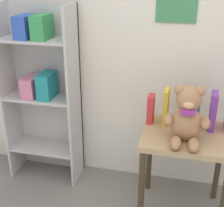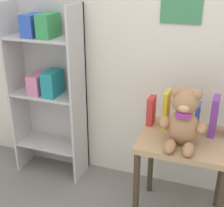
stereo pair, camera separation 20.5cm
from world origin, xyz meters
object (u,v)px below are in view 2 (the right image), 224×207
(bookshelf_side, at_px, (49,83))
(teddy_bear, at_px, (183,120))
(book_standing_red, at_px, (151,111))
(book_standing_orange, at_px, (182,110))
(display_table, at_px, (184,153))
(book_standing_purple, at_px, (214,116))
(book_standing_blue, at_px, (197,118))
(book_standing_yellow, at_px, (166,109))

(bookshelf_side, bearing_deg, teddy_bear, -17.60)
(book_standing_red, xyz_separation_m, book_standing_orange, (0.20, 0.00, 0.03))
(teddy_bear, bearing_deg, book_standing_orange, 99.69)
(book_standing_red, bearing_deg, teddy_bear, -39.92)
(display_table, bearing_deg, book_standing_purple, 35.64)
(bookshelf_side, xyz_separation_m, teddy_bear, (1.07, -0.34, 0.02))
(bookshelf_side, distance_m, book_standing_orange, 1.05)
(display_table, bearing_deg, bookshelf_side, 167.16)
(book_standing_red, height_order, book_standing_purple, book_standing_purple)
(book_standing_purple, bearing_deg, display_table, -141.58)
(book_standing_red, xyz_separation_m, book_standing_blue, (0.30, -0.00, -0.00))
(book_standing_orange, xyz_separation_m, book_standing_purple, (0.20, -0.01, -0.00))
(display_table, relative_size, book_standing_red, 3.27)
(book_standing_orange, bearing_deg, book_standing_yellow, -178.48)
(teddy_bear, height_order, book_standing_orange, teddy_bear)
(bookshelf_side, bearing_deg, display_table, -12.84)
(teddy_bear, bearing_deg, book_standing_yellow, 123.04)
(bookshelf_side, bearing_deg, book_standing_blue, -6.86)
(book_standing_red, relative_size, book_standing_purple, 0.77)
(bookshelf_side, xyz_separation_m, book_standing_yellow, (0.94, -0.13, -0.02))
(book_standing_red, height_order, book_standing_yellow, book_standing_yellow)
(book_standing_yellow, bearing_deg, book_standing_purple, 1.12)
(book_standing_yellow, bearing_deg, teddy_bear, -54.33)
(book_standing_orange, height_order, book_standing_blue, book_standing_orange)
(display_table, height_order, book_standing_orange, book_standing_orange)
(bookshelf_side, xyz_separation_m, book_standing_purple, (1.23, -0.14, -0.02))
(bookshelf_side, bearing_deg, book_standing_purple, -6.55)
(book_standing_red, distance_m, book_standing_purple, 0.40)
(display_table, bearing_deg, book_standing_yellow, 142.42)
(bookshelf_side, height_order, teddy_bear, bookshelf_side)
(teddy_bear, height_order, book_standing_blue, teddy_bear)
(book_standing_purple, bearing_deg, book_standing_yellow, -178.73)
(book_standing_yellow, bearing_deg, book_standing_orange, 4.21)
(book_standing_yellow, relative_size, book_standing_orange, 0.96)
(bookshelf_side, relative_size, teddy_bear, 3.87)
(display_table, relative_size, book_standing_blue, 3.31)
(teddy_bear, bearing_deg, book_standing_blue, 72.85)
(teddy_bear, xyz_separation_m, book_standing_yellow, (-0.13, 0.21, -0.04))
(teddy_bear, relative_size, book_standing_yellow, 1.45)
(display_table, bearing_deg, book_standing_red, 155.27)
(book_standing_red, bearing_deg, bookshelf_side, 172.53)
(display_table, relative_size, book_standing_yellow, 2.56)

